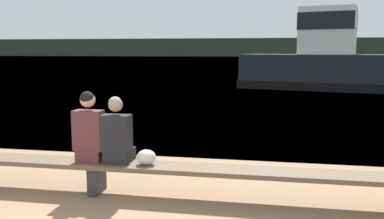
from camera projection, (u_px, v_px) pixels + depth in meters
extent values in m
plane|color=#426B8E|center=(267.00, 57.00, 124.84)|extent=(240.00, 240.00, 0.00)
cube|color=#2D3D2D|center=(268.00, 47.00, 134.68)|extent=(600.00, 12.00, 5.59)
cube|color=brown|center=(96.00, 164.00, 6.00)|extent=(8.55, 0.48, 0.06)
cube|color=#2D2D33|center=(97.00, 179.00, 6.03)|extent=(0.12, 0.41, 0.39)
cube|color=#56282D|center=(93.00, 154.00, 6.08)|extent=(0.35, 0.42, 0.17)
cube|color=#56282D|center=(89.00, 130.00, 5.93)|extent=(0.40, 0.22, 0.56)
sphere|color=tan|center=(88.00, 100.00, 5.87)|extent=(0.21, 0.21, 0.21)
sphere|color=black|center=(87.00, 98.00, 5.85)|extent=(0.19, 0.19, 0.19)
cube|color=black|center=(120.00, 155.00, 6.01)|extent=(0.35, 0.42, 0.17)
cube|color=black|center=(116.00, 133.00, 5.86)|extent=(0.40, 0.22, 0.50)
sphere|color=tan|center=(115.00, 105.00, 5.80)|extent=(0.20, 0.20, 0.20)
sphere|color=gray|center=(115.00, 103.00, 5.78)|extent=(0.18, 0.18, 0.18)
ellipsoid|color=beige|center=(146.00, 157.00, 5.82)|extent=(0.26, 0.23, 0.21)
cube|color=black|center=(318.00, 72.00, 22.12)|extent=(8.14, 4.72, 1.78)
cube|color=black|center=(317.00, 85.00, 22.21)|extent=(8.32, 4.87, 0.43)
cube|color=silver|center=(327.00, 31.00, 21.67)|extent=(3.03, 2.36, 2.38)
cube|color=black|center=(328.00, 21.00, 21.60)|extent=(3.10, 2.43, 0.86)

